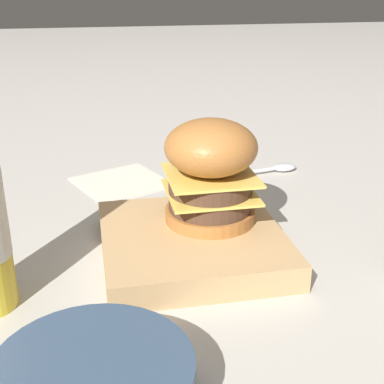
{
  "coord_description": "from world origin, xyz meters",
  "views": [
    {
      "loc": [
        0.52,
        -0.09,
        0.32
      ],
      "look_at": [
        -0.05,
        0.02,
        0.08
      ],
      "focal_mm": 50.0,
      "sensor_mm": 36.0,
      "label": 1
    }
  ],
  "objects": [
    {
      "name": "burger",
      "position": [
        -0.07,
        0.05,
        0.1
      ],
      "size": [
        0.11,
        0.11,
        0.13
      ],
      "color": "#AD6B33",
      "rests_on": "serving_board"
    },
    {
      "name": "spoon",
      "position": [
        -0.3,
        0.21,
        0.01
      ],
      "size": [
        0.05,
        0.18,
        0.01
      ],
      "rotation": [
        0.0,
        0.0,
        1.76
      ],
      "color": "silver",
      "rests_on": "ground_plane"
    },
    {
      "name": "parchment_square",
      "position": [
        -0.3,
        -0.04,
        0.0
      ],
      "size": [
        0.17,
        0.17,
        0.0
      ],
      "color": "beige",
      "rests_on": "ground_plane"
    },
    {
      "name": "ground_plane",
      "position": [
        0.0,
        0.0,
        0.0
      ],
      "size": [
        6.0,
        6.0,
        0.0
      ],
      "primitive_type": "plane",
      "color": "#B7B2A8"
    },
    {
      "name": "serving_board",
      "position": [
        -0.05,
        0.02,
        0.02
      ],
      "size": [
        0.22,
        0.21,
        0.03
      ],
      "color": "tan",
      "rests_on": "ground_plane"
    }
  ]
}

